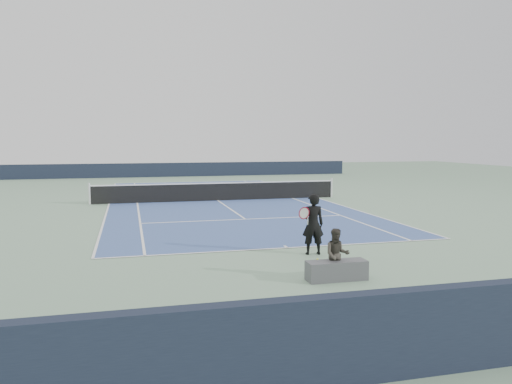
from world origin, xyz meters
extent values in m
plane|color=gray|center=(0.00, 0.00, 0.00)|extent=(80.00, 80.00, 0.00)
cube|color=#3D5690|center=(0.00, 0.00, 0.01)|extent=(10.97, 23.77, 0.01)
cylinder|color=silver|center=(-6.40, 0.00, 0.54)|extent=(0.10, 0.10, 1.07)
cylinder|color=silver|center=(6.40, 0.00, 0.54)|extent=(0.10, 0.10, 1.07)
cube|color=black|center=(0.00, 0.00, 0.46)|extent=(12.80, 0.03, 0.90)
cube|color=white|center=(0.00, 0.00, 0.93)|extent=(12.80, 0.04, 0.06)
cube|color=black|center=(0.00, 17.88, 0.60)|extent=(30.00, 0.25, 1.20)
cube|color=black|center=(0.00, -19.88, 0.60)|extent=(30.00, 0.25, 1.20)
imported|color=black|center=(0.44, -12.80, 0.85)|extent=(0.69, 0.53, 1.70)
torus|color=maroon|center=(0.16, -12.85, 1.18)|extent=(0.34, 0.18, 0.36)
cylinder|color=white|center=(0.16, -12.85, 1.18)|extent=(0.29, 0.14, 0.32)
cylinder|color=white|center=(0.28, -12.82, 0.92)|extent=(0.08, 0.13, 0.27)
sphere|color=yellow|center=(0.30, -13.54, 0.03)|extent=(0.07, 0.07, 0.07)
cube|color=#4D4E51|center=(0.05, -15.35, 0.22)|extent=(1.46, 0.81, 0.45)
imported|color=#3B372F|center=(0.05, -15.35, 0.59)|extent=(0.68, 0.60, 1.19)
camera|label=1|loc=(-4.47, -25.65, 3.19)|focal=35.00mm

